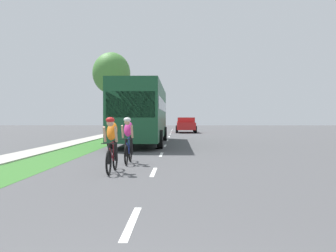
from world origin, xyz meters
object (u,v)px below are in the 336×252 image
Objects in this scene: cyclist_trailing at (128,140)px; pickup_red at (186,125)px; street_tree_far at (111,73)px; bus_dark_green at (142,111)px; cyclist_lead at (112,144)px.

cyclist_trailing is 27.41m from pickup_red.
cyclist_trailing is 28.77m from street_tree_far.
street_tree_far reaches higher than pickup_red.
bus_dark_green is 2.27× the size of pickup_red.
bus_dark_green is 1.32× the size of street_tree_far.
cyclist_lead is 0.34× the size of pickup_red.
cyclist_trailing is at bearing 84.98° from cyclist_lead.
cyclist_trailing is at bearing -95.52° from pickup_red.
street_tree_far is at bearing 106.00° from bus_dark_green.
cyclist_lead is at bearing -88.78° from bus_dark_green.
bus_dark_green reaches higher than pickup_red.
cyclist_lead is 1.00× the size of cyclist_trailing.
bus_dark_green is 17.72m from pickup_red.
bus_dark_green is at bearing -74.00° from street_tree_far.
cyclist_trailing is 0.34× the size of pickup_red.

